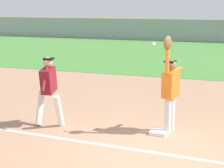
# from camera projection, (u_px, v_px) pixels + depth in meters

# --- Properties ---
(ground_plane) EXTENTS (72.20, 72.20, 0.00)m
(ground_plane) POSITION_uv_depth(u_px,v_px,m) (152.00, 152.00, 7.51)
(ground_plane) COLOR tan
(outfield_grass) EXTENTS (44.89, 15.35, 0.01)m
(outfield_grass) POSITION_uv_depth(u_px,v_px,m) (209.00, 55.00, 21.81)
(outfield_grass) COLOR #478438
(outfield_grass) RESTS_ON ground_plane
(first_base) EXTENTS (0.39, 0.39, 0.08)m
(first_base) POSITION_uv_depth(u_px,v_px,m) (159.00, 132.00, 8.56)
(first_base) COLOR white
(first_base) RESTS_ON ground_plane
(fielder) EXTENTS (0.37, 0.89, 2.28)m
(fielder) POSITION_uv_depth(u_px,v_px,m) (170.00, 86.00, 8.43)
(fielder) COLOR silver
(fielder) RESTS_ON ground_plane
(runner) EXTENTS (0.77, 0.85, 1.72)m
(runner) POSITION_uv_depth(u_px,v_px,m) (49.00, 87.00, 8.92)
(runner) COLOR white
(runner) RESTS_ON ground_plane
(baseball) EXTENTS (0.07, 0.07, 0.07)m
(baseball) POSITION_uv_depth(u_px,v_px,m) (154.00, 44.00, 8.13)
(baseball) COLOR white
(outfield_fence) EXTENTS (44.97, 0.08, 1.79)m
(outfield_fence) POSITION_uv_depth(u_px,v_px,m) (217.00, 31.00, 28.73)
(outfield_fence) COLOR #93999E
(outfield_fence) RESTS_ON ground_plane
(parked_car_tan) EXTENTS (4.42, 2.15, 1.25)m
(parked_car_tan) POSITION_uv_depth(u_px,v_px,m) (133.00, 29.00, 34.37)
(parked_car_tan) COLOR tan
(parked_car_tan) RESTS_ON ground_plane
(parked_car_green) EXTENTS (4.47, 2.25, 1.25)m
(parked_car_green) POSITION_uv_depth(u_px,v_px,m) (185.00, 31.00, 32.39)
(parked_car_green) COLOR #1E6B33
(parked_car_green) RESTS_ON ground_plane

